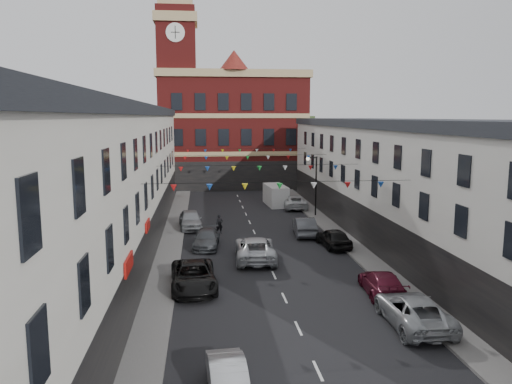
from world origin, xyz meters
name	(u,v)px	position (x,y,z in m)	size (l,w,h in m)	color
ground	(266,258)	(0.00, 0.00, 0.00)	(160.00, 160.00, 0.00)	black
pavement_left	(169,252)	(-6.90, 2.00, 0.07)	(1.80, 64.00, 0.15)	#605E5B
pavement_right	(352,247)	(6.90, 2.00, 0.07)	(1.80, 64.00, 0.15)	#605E5B
terrace_left	(94,183)	(-11.78, 1.00, 5.35)	(8.40, 56.00, 10.70)	silver
terrace_right	(422,186)	(11.78, 1.00, 4.85)	(8.40, 56.00, 9.70)	silver
civic_building	(232,129)	(0.00, 37.95, 8.14)	(20.60, 13.30, 18.50)	maroon
clock_tower	(177,79)	(-7.50, 35.00, 14.93)	(5.60, 5.60, 30.00)	maroon
distant_hill	(204,142)	(-4.00, 62.00, 5.00)	(40.00, 14.00, 10.00)	#325025
street_lamp	(314,178)	(6.55, 14.00, 3.90)	(1.10, 0.36, 6.00)	black
car_left_b	(228,380)	(-3.60, -17.43, 0.63)	(1.34, 3.85, 1.27)	#B2B5BA
car_left_c	(194,276)	(-4.99, -5.99, 0.77)	(2.55, 5.53, 1.54)	black
car_left_d	(206,239)	(-4.16, 3.34, 0.66)	(1.85, 4.56, 1.32)	#3E4146
car_left_e	(190,220)	(-5.50, 9.92, 0.82)	(1.95, 4.84, 1.65)	gray
car_right_b	(413,310)	(5.50, -12.25, 0.75)	(2.50, 5.42, 1.51)	#9DA0A5
car_right_c	(382,283)	(5.50, -8.11, 0.68)	(1.91, 4.69, 1.36)	maroon
car_right_d	(333,238)	(5.50, 2.27, 0.74)	(1.75, 4.35, 1.48)	black
car_right_e	(304,226)	(4.09, 6.39, 0.77)	(1.63, 4.67, 1.54)	#494B50
car_right_f	(294,202)	(5.50, 18.65, 0.74)	(2.45, 5.31, 1.47)	silver
moving_car	(255,248)	(-0.81, -0.43, 0.81)	(2.70, 5.85, 1.63)	silver
white_van	(276,195)	(3.80, 20.88, 1.13)	(1.97, 5.11, 2.26)	silver
pedestrian	(219,224)	(-3.00, 7.74, 0.81)	(0.59, 0.39, 1.63)	black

